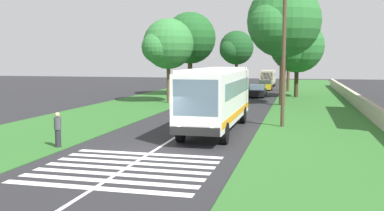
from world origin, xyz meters
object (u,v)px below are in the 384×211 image
object	(u,v)px
roadside_tree_left_0	(236,49)
pedestrian	(58,129)
trailing_car_3	(265,85)
roadside_tree_left_1	(190,40)
trailing_minibus_0	(268,77)
roadside_tree_right_2	(282,23)
roadside_tree_right_0	(288,40)
roadside_tree_left_2	(168,45)
trailing_car_0	(214,96)
trailing_car_1	(258,91)
utility_pole	(284,53)
coach_bus	(217,95)
roadside_tree_right_1	(296,47)
trailing_car_2	(232,88)

from	to	relation	value
roadside_tree_left_0	pedestrian	xyz separation A→B (m)	(-63.36, -0.46, -5.35)
trailing_car_3	roadside_tree_left_1	xyz separation A→B (m)	(-12.11, 7.86, 5.86)
trailing_minibus_0	roadside_tree_left_1	bearing A→B (deg)	159.91
roadside_tree_left_0	roadside_tree_right_2	size ratio (longest dim) A/B	0.86
trailing_car_3	roadside_tree_right_0	distance (m)	7.16
roadside_tree_left_2	roadside_tree_right_2	xyz separation A→B (m)	(0.45, -10.84, 1.95)
trailing_car_0	roadside_tree_right_2	distance (m)	9.65
trailing_car_1	utility_pole	world-z (taller)	utility_pole
roadside_tree_left_2	utility_pole	size ratio (longest dim) A/B	0.91
roadside_tree_left_1	roadside_tree_left_0	bearing A→B (deg)	-1.29
roadside_tree_left_0	trailing_car_1	bearing A→B (deg)	-167.51
coach_bus	trailing_minibus_0	xyz separation A→B (m)	(44.82, 0.10, -0.60)
roadside_tree_left_1	roadside_tree_right_1	world-z (taller)	roadside_tree_left_1
trailing_car_0	roadside_tree_left_2	world-z (taller)	roadside_tree_left_2
trailing_car_1	roadside_tree_right_2	size ratio (longest dim) A/B	0.39
roadside_tree_left_1	roadside_tree_right_1	xyz separation A→B (m)	(0.82, -11.95, -0.93)
roadside_tree_left_1	utility_pole	size ratio (longest dim) A/B	1.08
coach_bus	roadside_tree_left_1	distance (m)	25.61
roadside_tree_right_0	trailing_car_2	bearing A→B (deg)	122.58
trailing_car_0	roadside_tree_right_2	world-z (taller)	roadside_tree_right_2
trailing_car_1	utility_pole	xyz separation A→B (m)	(-21.97, -3.59, 3.99)
trailing_minibus_0	roadside_tree_left_0	bearing A→B (deg)	30.26
coach_bus	trailing_car_2	size ratio (longest dim) A/B	2.60
roadside_tree_right_0	roadside_tree_left_1	bearing A→B (deg)	132.57
trailing_car_2	trailing_car_3	world-z (taller)	same
trailing_car_1	roadside_tree_right_2	world-z (taller)	roadside_tree_right_2
roadside_tree_left_0	roadside_tree_right_2	xyz separation A→B (m)	(-40.67, -10.05, 1.31)
trailing_car_3	roadside_tree_right_1	bearing A→B (deg)	-160.05
trailing_car_0	trailing_car_1	distance (m)	8.06
roadside_tree_right_2	roadside_tree_left_0	bearing A→B (deg)	13.89
trailing_minibus_0	roadside_tree_right_0	world-z (taller)	roadside_tree_right_0
coach_bus	roadside_tree_left_2	xyz separation A→B (m)	(15.48, 7.76, 3.48)
trailing_minibus_0	roadside_tree_right_2	size ratio (longest dim) A/B	0.54
trailing_car_2	roadside_tree_left_2	xyz separation A→B (m)	(-14.27, 4.25, 4.96)
coach_bus	trailing_car_3	distance (m)	36.16
roadside_tree_left_1	trailing_car_0	bearing A→B (deg)	-148.47
trailing_car_2	pedestrian	world-z (taller)	pedestrian
roadside_tree_left_0	roadside_tree_right_1	world-z (taller)	roadside_tree_left_0
trailing_minibus_0	roadside_tree_left_1	xyz separation A→B (m)	(-20.79, 7.60, 4.98)
trailing_car_1	trailing_car_2	xyz separation A→B (m)	(5.36, 3.68, 0.00)
trailing_car_3	roadside_tree_left_0	distance (m)	22.38
trailing_car_3	trailing_minibus_0	xyz separation A→B (m)	(8.69, 0.25, 0.88)
roadside_tree_right_1	trailing_car_2	bearing A→B (deg)	57.68
roadside_tree_right_1	roadside_tree_right_2	size ratio (longest dim) A/B	0.78
utility_pole	coach_bus	bearing A→B (deg)	122.92
pedestrian	roadside_tree_right_2	bearing A→B (deg)	-22.93
roadside_tree_left_0	roadside_tree_left_2	distance (m)	41.13
coach_bus	trailing_car_1	bearing A→B (deg)	-0.40
roadside_tree_left_0	pedestrian	size ratio (longest dim) A/B	5.66
trailing_car_2	coach_bus	bearing A→B (deg)	-173.27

